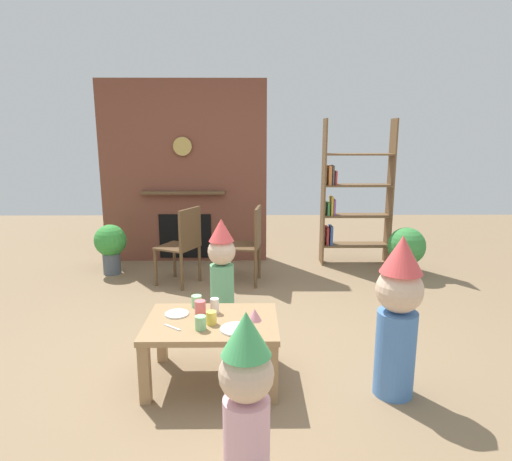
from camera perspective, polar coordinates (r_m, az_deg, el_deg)
name	(u,v)px	position (r m, az deg, el deg)	size (l,w,h in m)	color
ground_plane	(238,346)	(3.78, -2.29, -14.57)	(12.00, 12.00, 0.00)	#846B4C
brick_fireplace_feature	(184,173)	(6.06, -9.21, 7.28)	(2.20, 0.28, 2.40)	brown
bookshelf	(351,198)	(5.97, 12.15, 4.11)	(0.90, 0.28, 1.90)	brown
coffee_table	(212,331)	(3.17, -5.69, -12.72)	(0.91, 0.64, 0.45)	#9E7A51
paper_cup_near_left	(211,318)	(3.07, -5.76, -11.08)	(0.07, 0.07, 0.09)	#F2CC4C
paper_cup_near_right	(200,307)	(3.23, -7.18, -9.79)	(0.08, 0.08, 0.10)	#E5666B
paper_cup_center	(215,306)	(3.25, -5.34, -9.58)	(0.06, 0.06, 0.11)	silver
paper_cup_far_left	(201,323)	(3.00, -7.14, -11.69)	(0.07, 0.07, 0.09)	#8CD18C
paper_cup_far_right	(197,301)	(3.37, -7.65, -8.99)	(0.08, 0.08, 0.09)	#8CD18C
paper_plate_front	(177,314)	(3.27, -10.13, -10.50)	(0.17, 0.17, 0.01)	white
paper_plate_rear	(236,329)	(2.99, -2.56, -12.52)	(0.21, 0.21, 0.01)	white
birthday_cake_slice	(255,315)	(3.11, -0.18, -10.75)	(0.10, 0.10, 0.09)	pink
table_fork	(172,327)	(3.07, -10.69, -12.13)	(0.15, 0.02, 0.01)	silver
child_with_cone_hat	(246,401)	(2.21, -1.25, -21.01)	(0.26, 0.26, 0.94)	#EAB2C6
child_in_pink	(398,313)	(3.06, 17.77, -10.05)	(0.30, 0.30, 1.09)	#4C7FC6
child_by_the_chairs	(222,266)	(4.19, -4.42, -4.51)	(0.26, 0.26, 0.94)	#66B27F
dining_chair_left	(184,242)	(5.10, -9.28, -1.43)	(0.54, 0.54, 0.90)	brown
dining_chair_middle	(250,240)	(5.10, -0.80, -1.26)	(0.45, 0.45, 0.90)	brown
potted_plant_tall	(406,248)	(5.66, 18.75, -2.19)	(0.45, 0.45, 0.61)	beige
potted_plant_short	(111,244)	(5.75, -18.18, -1.69)	(0.39, 0.39, 0.62)	#4C5660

